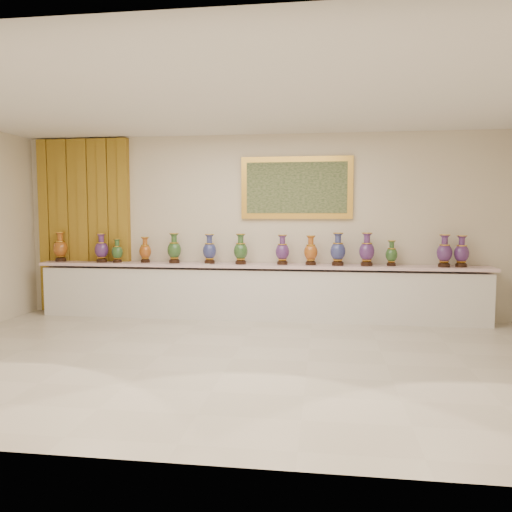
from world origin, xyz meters
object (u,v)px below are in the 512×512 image
at_px(counter, 258,292).
at_px(vase_0, 60,248).
at_px(vase_1, 102,249).
at_px(vase_2, 117,252).

relative_size(counter, vase_0, 14.44).
height_order(counter, vase_1, vase_1).
distance_m(vase_1, vase_2, 0.28).
bearing_deg(vase_2, vase_1, -179.13).
distance_m(counter, vase_2, 2.44).
bearing_deg(counter, vase_0, 179.71).
relative_size(counter, vase_2, 18.25).
bearing_deg(counter, vase_2, -178.76).
bearing_deg(counter, vase_1, -178.80).
relative_size(vase_1, vase_2, 1.21).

